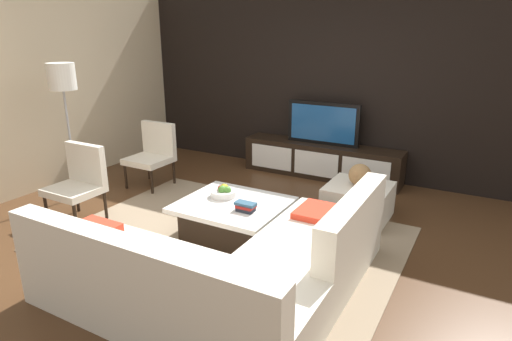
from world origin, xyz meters
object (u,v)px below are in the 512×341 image
(sectional_couch, at_px, (229,270))
(floor_lamp, at_px, (63,85))
(television, at_px, (323,123))
(coffee_table, at_px, (233,218))
(accent_chair_far, at_px, (153,151))
(ottoman, at_px, (358,202))
(fruit_bowl, at_px, (224,192))
(book_stack, at_px, (246,207))
(media_console, at_px, (321,160))
(decorative_ball, at_px, (360,175))
(accent_chair_near, at_px, (80,178))

(sectional_couch, height_order, floor_lamp, floor_lamp)
(television, bearing_deg, coffee_table, -92.49)
(television, distance_m, accent_chair_far, 2.44)
(ottoman, bearing_deg, fruit_bowl, -140.12)
(sectional_couch, relative_size, book_stack, 10.80)
(fruit_bowl, distance_m, accent_chair_far, 1.81)
(media_console, bearing_deg, decorative_ball, -52.80)
(accent_chair_near, relative_size, accent_chair_far, 1.00)
(coffee_table, distance_m, ottoman, 1.49)
(media_console, relative_size, ottoman, 3.35)
(television, height_order, ottoman, television)
(coffee_table, bearing_deg, sectional_couch, -59.38)
(media_console, distance_m, floor_lamp, 3.61)
(media_console, relative_size, coffee_table, 2.18)
(sectional_couch, relative_size, floor_lamp, 1.33)
(media_console, height_order, book_stack, media_console)
(coffee_table, bearing_deg, floor_lamp, -178.92)
(sectional_couch, xyz_separation_m, floor_lamp, (-2.97, 0.95, 1.18))
(television, height_order, fruit_bowl, television)
(media_console, xyz_separation_m, fruit_bowl, (-0.28, -2.20, 0.18))
(sectional_couch, bearing_deg, accent_chair_near, 167.24)
(television, height_order, sectional_couch, television)
(sectional_couch, distance_m, accent_chair_near, 2.40)
(book_stack, bearing_deg, ottoman, 57.14)
(television, xyz_separation_m, fruit_bowl, (-0.28, -2.20, -0.37))
(accent_chair_near, bearing_deg, sectional_couch, -17.58)
(media_console, height_order, accent_chair_far, accent_chair_far)
(television, relative_size, coffee_table, 0.99)
(fruit_bowl, relative_size, book_stack, 1.32)
(coffee_table, relative_size, ottoman, 1.54)
(media_console, distance_m, accent_chair_far, 2.43)
(accent_chair_near, xyz_separation_m, floor_lamp, (-0.63, 0.42, 0.96))
(coffee_table, distance_m, accent_chair_far, 2.03)
(ottoman, xyz_separation_m, accent_chair_far, (-2.84, -0.25, 0.29))
(fruit_bowl, bearing_deg, media_console, 82.81)
(ottoman, bearing_deg, sectional_couch, -101.46)
(coffee_table, bearing_deg, book_stack, -28.42)
(accent_chair_far, bearing_deg, coffee_table, -21.70)
(accent_chair_near, bearing_deg, accent_chair_far, 88.73)
(media_console, relative_size, accent_chair_near, 2.70)
(media_console, xyz_separation_m, accent_chair_near, (-1.85, -2.76, 0.24))
(sectional_couch, xyz_separation_m, decorative_ball, (0.42, 2.09, 0.25))
(accent_chair_far, bearing_deg, media_console, 40.10)
(decorative_ball, bearing_deg, coffee_table, -132.82)
(media_console, xyz_separation_m, accent_chair_far, (-1.93, -1.45, 0.24))
(television, distance_m, sectional_couch, 3.37)
(accent_chair_near, bearing_deg, book_stack, 5.08)
(television, xyz_separation_m, book_stack, (0.13, -2.42, -0.38))
(fruit_bowl, bearing_deg, television, 82.81)
(television, bearing_deg, floor_lamp, -136.61)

